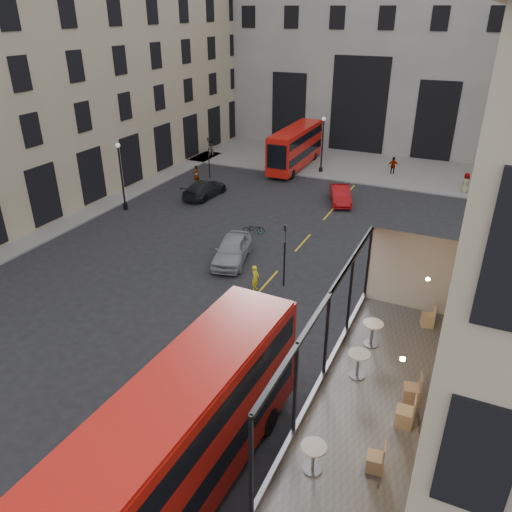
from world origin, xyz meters
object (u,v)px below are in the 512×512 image
at_px(pedestrian_a, 212,150).
at_px(cafe_table_near, 313,454).
at_px(car_c, 205,189).
at_px(cafe_table_far, 372,330).
at_px(pedestrian_d, 466,183).
at_px(street_lamp_b, 322,148).
at_px(bus_near, 179,438).
at_px(pedestrian_c, 393,166).
at_px(traffic_light_near, 285,248).
at_px(cafe_table_mid, 358,361).
at_px(traffic_light_far, 209,152).
at_px(car_a, 232,250).
at_px(cafe_chair_d, 428,319).
at_px(street_lamp_a, 122,181).
at_px(cafe_chair_a, 375,461).
at_px(bus_far, 296,146).
at_px(cafe_chair_c, 412,393).
at_px(bicycle, 254,229).
at_px(cafe_chair_b, 405,416).
at_px(pedestrian_b, 279,169).
at_px(cyclist, 255,278).
at_px(car_b, 340,195).

bearing_deg(pedestrian_a, cafe_table_near, -77.67).
height_order(car_c, cafe_table_far, cafe_table_far).
bearing_deg(pedestrian_d, street_lamp_b, 40.21).
xyz_separation_m(bus_near, pedestrian_c, (-0.80, 38.46, -1.77)).
bearing_deg(traffic_light_near, cafe_table_near, -66.05).
distance_m(bus_near, cafe_table_mid, 5.94).
bearing_deg(pedestrian_a, traffic_light_near, -72.41).
bearing_deg(traffic_light_far, car_a, -55.72).
bearing_deg(cafe_chair_d, street_lamp_a, 150.29).
xyz_separation_m(traffic_light_near, car_c, (-11.79, 11.31, -1.74)).
xyz_separation_m(cafe_table_near, cafe_chair_a, (1.33, 0.64, -0.26)).
relative_size(pedestrian_a, pedestrian_c, 1.07).
distance_m(bus_near, cafe_table_near, 5.25).
bearing_deg(bus_far, pedestrian_d, -3.56).
distance_m(bus_near, car_c, 29.27).
bearing_deg(cafe_chair_c, traffic_light_near, 125.54).
relative_size(bus_near, bicycle, 7.79).
relative_size(car_a, cafe_chair_b, 5.14).
height_order(car_c, cafe_chair_c, cafe_chair_c).
height_order(pedestrian_b, cafe_chair_c, cafe_chair_c).
relative_size(street_lamp_b, cafe_table_far, 6.45).
height_order(bus_near, cafe_chair_c, cafe_chair_c).
bearing_deg(pedestrian_a, pedestrian_c, -13.34).
xyz_separation_m(pedestrian_b, cafe_chair_b, (16.52, -31.61, 4.00)).
bearing_deg(cyclist, cafe_chair_d, -128.36).
distance_m(traffic_light_far, cafe_table_near, 37.66).
xyz_separation_m(traffic_light_near, cafe_chair_a, (8.12, -14.65, 2.42)).
bearing_deg(car_c, traffic_light_near, 140.41).
bearing_deg(cafe_chair_b, bicycle, 125.02).
xyz_separation_m(car_a, cafe_table_far, (11.05, -11.37, 4.35)).
bearing_deg(cafe_chair_d, pedestrian_a, 130.52).
distance_m(cafe_table_near, cafe_table_far, 5.47).
relative_size(bus_far, car_a, 2.13).
bearing_deg(traffic_light_far, cafe_table_mid, -52.82).
bearing_deg(car_b, cafe_chair_d, -89.91).
bearing_deg(pedestrian_b, cafe_table_mid, -124.48).
distance_m(bus_far, pedestrian_a, 9.30).
bearing_deg(bus_near, car_c, 118.77).
height_order(traffic_light_far, street_lamp_a, street_lamp_a).
distance_m(traffic_light_far, pedestrian_d, 22.89).
xyz_separation_m(street_lamp_b, bicycle, (0.30, -16.06, -1.99)).
height_order(traffic_light_near, pedestrian_d, traffic_light_near).
xyz_separation_m(bus_far, pedestrian_d, (16.06, -1.00, -1.33)).
bearing_deg(car_b, pedestrian_d, 14.54).
distance_m(cafe_chair_b, cafe_chair_c, 0.98).
bearing_deg(cafe_table_near, pedestrian_a, 122.70).
distance_m(street_lamp_b, cafe_table_near, 39.20).
bearing_deg(cafe_table_near, cafe_table_far, 88.85).
relative_size(street_lamp_b, car_a, 1.14).
bearing_deg(car_c, bicycle, 147.06).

